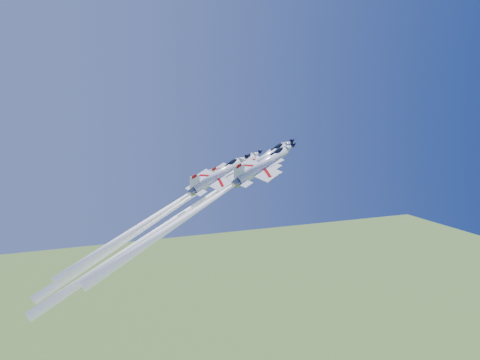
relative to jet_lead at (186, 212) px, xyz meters
name	(u,v)px	position (x,y,z in m)	size (l,w,h in m)	color
jet_lead	(186,212)	(0.00, 0.00, 0.00)	(50.83, 20.68, 48.24)	white
jet_left	(167,213)	(-3.50, 2.95, -0.52)	(43.89, 17.89, 41.05)	white
jet_right	(207,203)	(1.37, -10.15, 3.67)	(39.92, 16.54, 34.22)	white
jet_slot	(167,209)	(-4.96, -2.71, 1.59)	(36.85, 15.30, 31.44)	white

